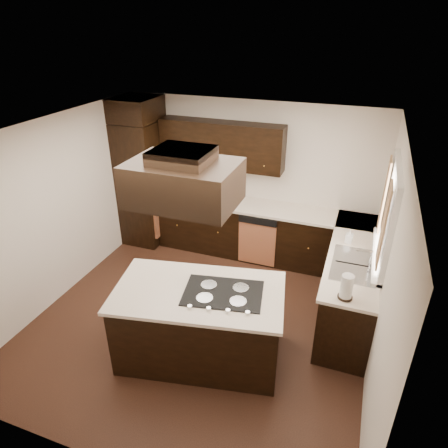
{
  "coord_description": "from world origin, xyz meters",
  "views": [
    {
      "loc": [
        1.71,
        -3.81,
        3.59
      ],
      "look_at": [
        0.1,
        0.6,
        1.15
      ],
      "focal_mm": 32.0,
      "sensor_mm": 36.0,
      "label": 1
    }
  ],
  "objects": [
    {
      "name": "floor",
      "position": [
        0.0,
        0.0,
        -0.01
      ],
      "size": [
        4.2,
        4.2,
        0.02
      ],
      "primitive_type": "cube",
      "color": "#502D1D",
      "rests_on": "ground"
    },
    {
      "name": "ceiling",
      "position": [
        0.0,
        0.0,
        2.51
      ],
      "size": [
        4.2,
        4.2,
        0.02
      ],
      "primitive_type": "cube",
      "color": "white",
      "rests_on": "ground"
    },
    {
      "name": "wall_back",
      "position": [
        0.0,
        2.11,
        1.25
      ],
      "size": [
        4.2,
        0.02,
        2.5
      ],
      "primitive_type": "cube",
      "color": "silver",
      "rests_on": "ground"
    },
    {
      "name": "wall_front",
      "position": [
        0.0,
        -2.11,
        1.25
      ],
      "size": [
        4.2,
        0.02,
        2.5
      ],
      "primitive_type": "cube",
      "color": "silver",
      "rests_on": "ground"
    },
    {
      "name": "wall_left",
      "position": [
        -2.11,
        0.0,
        1.25
      ],
      "size": [
        0.02,
        4.2,
        2.5
      ],
      "primitive_type": "cube",
      "color": "silver",
      "rests_on": "ground"
    },
    {
      "name": "wall_right",
      "position": [
        2.11,
        0.0,
        1.25
      ],
      "size": [
        0.02,
        4.2,
        2.5
      ],
      "primitive_type": "cube",
      "color": "silver",
      "rests_on": "ground"
    },
    {
      "name": "oven_column",
      "position": [
        -1.78,
        1.71,
        1.06
      ],
      "size": [
        0.65,
        0.75,
        2.12
      ],
      "primitive_type": "cube",
      "color": "black",
      "rests_on": "floor"
    },
    {
      "name": "wall_oven_face",
      "position": [
        -1.43,
        1.71,
        1.12
      ],
      "size": [
        0.05,
        0.62,
        0.78
      ],
      "primitive_type": "cube",
      "color": "#C06E48",
      "rests_on": "oven_column"
    },
    {
      "name": "base_cabinets_back",
      "position": [
        0.03,
        1.8,
        0.44
      ],
      "size": [
        2.93,
        0.6,
        0.88
      ],
      "primitive_type": "cube",
      "color": "black",
      "rests_on": "floor"
    },
    {
      "name": "base_cabinets_right",
      "position": [
        1.8,
        0.9,
        0.44
      ],
      "size": [
        0.6,
        2.4,
        0.88
      ],
      "primitive_type": "cube",
      "color": "black",
      "rests_on": "floor"
    },
    {
      "name": "countertop_back",
      "position": [
        0.03,
        1.79,
        0.9
      ],
      "size": [
        2.93,
        0.63,
        0.04
      ],
      "primitive_type": "cube",
      "color": "#F3E2CC",
      "rests_on": "base_cabinets_back"
    },
    {
      "name": "countertop_right",
      "position": [
        1.79,
        0.9,
        0.9
      ],
      "size": [
        0.63,
        2.4,
        0.04
      ],
      "primitive_type": "cube",
      "color": "#F3E2CC",
      "rests_on": "base_cabinets_right"
    },
    {
      "name": "upper_cabinets",
      "position": [
        -0.43,
        1.93,
        1.81
      ],
      "size": [
        2.0,
        0.34,
        0.72
      ],
      "primitive_type": "cube",
      "color": "black",
      "rests_on": "wall_back"
    },
    {
      "name": "dishwasher_front",
      "position": [
        0.33,
        1.5,
        0.4
      ],
      "size": [
        0.6,
        0.05,
        0.72
      ],
      "primitive_type": "cube",
      "color": "#C06E48",
      "rests_on": "floor"
    },
    {
      "name": "window_frame",
      "position": [
        2.07,
        0.55,
        1.65
      ],
      "size": [
        0.06,
        1.32,
        1.12
      ],
      "primitive_type": "cube",
      "color": "white",
      "rests_on": "wall_right"
    },
    {
      "name": "window_pane",
      "position": [
        2.1,
        0.55,
        1.65
      ],
      "size": [
        0.0,
        1.2,
        1.0
      ],
      "primitive_type": "cube",
      "color": "white",
      "rests_on": "wall_right"
    },
    {
      "name": "curtain_left",
      "position": [
        2.01,
        0.13,
        1.7
      ],
      "size": [
        0.02,
        0.34,
        0.9
      ],
      "primitive_type": "cube",
      "color": "beige",
      "rests_on": "wall_right"
    },
    {
      "name": "curtain_right",
      "position": [
        2.01,
        0.97,
        1.7
      ],
      "size": [
        0.02,
        0.34,
        0.9
      ],
      "primitive_type": "cube",
      "color": "beige",
      "rests_on": "wall_right"
    },
    {
      "name": "sink_rim",
      "position": [
        1.8,
        0.55,
        0.92
      ],
      "size": [
        0.52,
        0.84,
        0.01
      ],
      "primitive_type": "cube",
      "color": "silver",
      "rests_on": "countertop_right"
    },
    {
      "name": "island",
      "position": [
        0.23,
        -0.58,
        0.44
      ],
      "size": [
        1.96,
        1.31,
        0.88
      ],
      "primitive_type": "cube",
      "rotation": [
        0.0,
        0.0,
        0.19
      ],
      "color": "black",
      "rests_on": "floor"
    },
    {
      "name": "island_top",
      "position": [
        0.23,
        -0.58,
        0.9
      ],
      "size": [
        2.03,
        1.38,
        0.04
      ],
      "primitive_type": "cube",
      "rotation": [
        0.0,
        0.0,
        0.19
      ],
      "color": "#F3E2CC",
      "rests_on": "island"
    },
    {
      "name": "cooktop",
      "position": [
        0.5,
        -0.53,
        0.93
      ],
      "size": [
        0.94,
        0.72,
        0.01
      ],
      "primitive_type": "cube",
      "rotation": [
        0.0,
        0.0,
        0.19
      ],
      "color": "black",
      "rests_on": "island_top"
    },
    {
      "name": "range_hood",
      "position": [
        0.1,
        -0.55,
        2.16
      ],
      "size": [
        1.05,
        0.72,
        0.42
      ],
      "primitive_type": "cube",
      "color": "black",
      "rests_on": "ceiling"
    },
    {
      "name": "hood_duct",
      "position": [
        0.1,
        -0.55,
        2.44
      ],
      "size": [
        0.55,
        0.5,
        0.13
      ],
      "primitive_type": "cube",
      "color": "black",
      "rests_on": "ceiling"
    },
    {
      "name": "blender_base",
      "position": [
        -0.77,
        1.71,
        0.97
      ],
      "size": [
        0.15,
        0.15,
        0.1
      ],
      "primitive_type": "cylinder",
      "color": "silver",
      "rests_on": "countertop_back"
    },
    {
      "name": "blender_pitcher",
      "position": [
        -0.77,
        1.71,
        1.15
      ],
      "size": [
        0.13,
        0.13,
        0.26
      ],
      "primitive_type": "cone",
      "color": "silver",
      "rests_on": "blender_base"
    },
    {
      "name": "spice_rack",
      "position": [
        -0.63,
        1.72,
        1.09
      ],
      "size": [
        0.41,
        0.13,
        0.34
      ],
      "primitive_type": "cube",
      "rotation": [
        0.0,
        0.0,
        0.08
      ],
      "color": "black",
      "rests_on": "countertop_back"
    },
    {
      "name": "mixing_bowl",
      "position": [
        -1.08,
        1.79,
        0.95
      ],
      "size": [
        0.27,
        0.27,
        0.06
      ],
      "primitive_type": "imported",
      "rotation": [
        0.0,
        0.0,
        0.1
      ],
      "color": "white",
      "rests_on": "countertop_back"
    },
    {
      "name": "soap_bottle",
      "position": [
        1.69,
        1.07,
        1.02
      ],
      "size": [
        0.1,
        0.1,
        0.2
      ],
      "primitive_type": "imported",
      "rotation": [
        0.0,
        0.0,
        -0.17
      ],
      "color": "white",
      "rests_on": "countertop_right"
    },
    {
      "name": "paper_towel",
      "position": [
        1.75,
        -0.16,
        1.06
      ],
      "size": [
        0.14,
        0.14,
        0.29
      ],
      "primitive_type": "cylinder",
      "rotation": [
        0.0,
        0.0,
        -0.06
      ],
      "color": "white",
      "rests_on": "countertop_right"
    }
  ]
}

